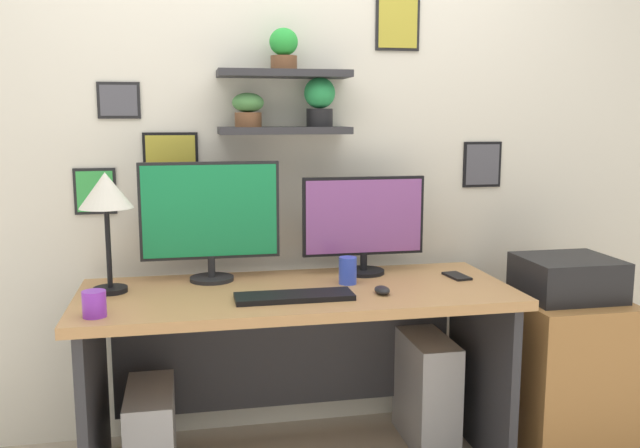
{
  "coord_description": "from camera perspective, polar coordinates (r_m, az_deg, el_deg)",
  "views": [
    {
      "loc": [
        -0.42,
        -2.55,
        1.42
      ],
      "look_at": [
        0.1,
        0.05,
        1.0
      ],
      "focal_mm": 38.07,
      "sensor_mm": 36.0,
      "label": 1
    }
  ],
  "objects": [
    {
      "name": "back_wall_assembly",
      "position": [
        3.02,
        -3.33,
        7.78
      ],
      "size": [
        4.4,
        0.24,
        2.7
      ],
      "color": "silver",
      "rests_on": "ground"
    },
    {
      "name": "desk_lamp",
      "position": [
        2.68,
        -17.56,
        2.17
      ],
      "size": [
        0.2,
        0.2,
        0.46
      ],
      "color": "black",
      "rests_on": "desk"
    },
    {
      "name": "monitor_right",
      "position": [
        2.91,
        3.69,
        0.18
      ],
      "size": [
        0.53,
        0.18,
        0.42
      ],
      "color": "black",
      "rests_on": "desk"
    },
    {
      "name": "drawer_cabinet",
      "position": [
        3.15,
        19.65,
        -11.7
      ],
      "size": [
        0.44,
        0.5,
        0.67
      ],
      "primitive_type": "cube",
      "color": "#9E6B38",
      "rests_on": "ground"
    },
    {
      "name": "monitor_left",
      "position": [
        2.8,
        -9.22,
        0.63
      ],
      "size": [
        0.57,
        0.18,
        0.49
      ],
      "color": "black",
      "rests_on": "desk"
    },
    {
      "name": "coffee_mug",
      "position": [
        2.43,
        -18.45,
        -6.39
      ],
      "size": [
        0.08,
        0.08,
        0.09
      ],
      "primitive_type": "cylinder",
      "color": "purple",
      "rests_on": "desk"
    },
    {
      "name": "cell_phone",
      "position": [
        2.92,
        11.43,
        -4.31
      ],
      "size": [
        0.09,
        0.15,
        0.01
      ],
      "primitive_type": "cube",
      "rotation": [
        0.0,
        0.0,
        0.12
      ],
      "color": "black",
      "rests_on": "desk"
    },
    {
      "name": "printer",
      "position": [
        3.03,
        20.08,
        -4.24
      ],
      "size": [
        0.38,
        0.34,
        0.17
      ],
      "primitive_type": "cube",
      "color": "black",
      "rests_on": "drawer_cabinet"
    },
    {
      "name": "computer_mouse",
      "position": [
        2.61,
        5.25,
        -5.55
      ],
      "size": [
        0.06,
        0.09,
        0.03
      ],
      "primitive_type": "ellipsoid",
      "color": "black",
      "rests_on": "desk"
    },
    {
      "name": "desk",
      "position": [
        2.79,
        -2.07,
        -9.35
      ],
      "size": [
        1.69,
        0.68,
        0.75
      ],
      "color": "tan",
      "rests_on": "ground"
    },
    {
      "name": "computer_tower_left",
      "position": [
        2.84,
        -14.01,
        -16.92
      ],
      "size": [
        0.18,
        0.4,
        0.38
      ],
      "primitive_type": "cube",
      "color": "#99999E",
      "rests_on": "ground"
    },
    {
      "name": "computer_tower_right",
      "position": [
        3.09,
        8.91,
        -13.58
      ],
      "size": [
        0.18,
        0.4,
        0.48
      ],
      "primitive_type": "cube",
      "color": "#99999E",
      "rests_on": "ground"
    },
    {
      "name": "keyboard",
      "position": [
        2.53,
        -2.18,
        -6.1
      ],
      "size": [
        0.44,
        0.14,
        0.02
      ],
      "primitive_type": "cube",
      "color": "black",
      "rests_on": "desk"
    },
    {
      "name": "water_cup",
      "position": [
        2.75,
        2.35,
        -3.93
      ],
      "size": [
        0.07,
        0.07,
        0.11
      ],
      "primitive_type": "cylinder",
      "color": "blue",
      "rests_on": "desk"
    }
  ]
}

